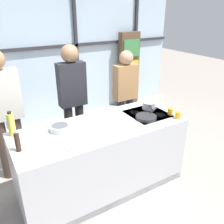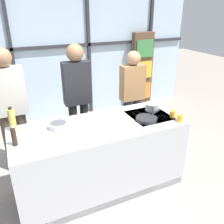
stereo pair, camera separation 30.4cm
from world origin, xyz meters
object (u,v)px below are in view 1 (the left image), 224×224
oil_bottle (11,124)px  spectator_center_left (73,95)px  spectator_far_left (4,109)px  frying_pan (146,117)px  spectator_center_right (125,92)px  saucepan (149,105)px  white_plate (76,146)px  pepper_grinder (17,142)px  mixing_bowl (60,128)px  juice_glass_far (170,111)px  juice_glass_near (178,115)px

oil_bottle → spectator_center_left: bearing=30.8°
spectator_far_left → frying_pan: bearing=147.2°
spectator_center_right → saucepan: bearing=81.8°
spectator_far_left → frying_pan: spectator_far_left is taller
frying_pan → white_plate: 1.06m
frying_pan → white_plate: bearing=-171.7°
spectator_center_left → saucepan: (0.85, -0.77, -0.07)m
spectator_far_left → saucepan: (1.81, -0.77, -0.05)m
pepper_grinder → mixing_bowl: bearing=21.7°
spectator_center_right → juice_glass_far: bearing=90.4°
saucepan → juice_glass_far: size_ratio=3.73×
spectator_center_left → white_plate: spectator_center_left is taller
spectator_center_right → pepper_grinder: size_ratio=7.08×
saucepan → white_plate: saucepan is taller
spectator_far_left → juice_glass_near: (1.93, -1.21, -0.06)m
pepper_grinder → juice_glass_near: bearing=-7.9°
white_plate → pepper_grinder: pepper_grinder is taller
oil_bottle → white_plate: bearing=-48.2°
juice_glass_near → saucepan: bearing=104.6°
saucepan → mixing_bowl: saucepan is taller
spectator_center_left → frying_pan: bearing=121.0°
mixing_bowl → pepper_grinder: size_ratio=1.05×
spectator_far_left → juice_glass_far: size_ratio=19.99×
juice_glass_far → spectator_center_right: bearing=90.4°
pepper_grinder → spectator_far_left: bearing=89.0°
spectator_center_left → juice_glass_far: 1.45m
saucepan → pepper_grinder: (-1.82, -0.18, 0.05)m
juice_glass_near → juice_glass_far: size_ratio=1.00×
spectator_far_left → white_plate: 1.28m
white_plate → juice_glass_near: bearing=-2.1°
frying_pan → spectator_center_right: bearing=70.8°
saucepan → mixing_bowl: size_ratio=1.40×
juice_glass_far → white_plate: bearing=-176.4°
spectator_far_left → pepper_grinder: bearing=89.0°
spectator_center_right → oil_bottle: 2.01m
white_plate → oil_bottle: oil_bottle is taller
spectator_center_left → juice_glass_far: spectator_center_left is taller
juice_glass_near → pepper_grinder: bearing=172.1°
juice_glass_near → white_plate: bearing=177.9°
oil_bottle → juice_glass_near: (1.93, -0.64, -0.09)m
white_plate → juice_glass_near: (1.41, -0.05, 0.04)m
spectator_far_left → spectator_center_left: bearing=-180.0°
oil_bottle → juice_glass_far: bearing=-14.4°
frying_pan → mixing_bowl: bearing=166.0°
saucepan → juice_glass_near: 0.46m
mixing_bowl → juice_glass_far: 1.47m
spectator_center_left → spectator_center_right: size_ratio=1.10×
spectator_center_right → frying_pan: 1.07m
saucepan → oil_bottle: bearing=174.1°
frying_pan → juice_glass_far: bearing=-10.2°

